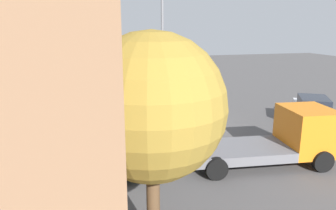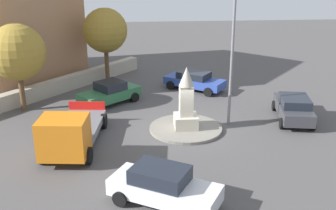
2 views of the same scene
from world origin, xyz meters
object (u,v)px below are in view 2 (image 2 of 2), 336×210
at_px(tree_near_wall, 105,31).
at_px(monument, 186,104).
at_px(tree_mid_cluster, 17,53).
at_px(corner_building, 0,5).
at_px(car_white_far_side, 163,186).
at_px(streetlamp, 233,40).
at_px(car_green_approaching, 110,93).
at_px(truck_orange_passing, 70,133).
at_px(car_dark_grey_parked_left, 293,108).
at_px(car_blue_near_island, 194,80).

bearing_deg(tree_near_wall, monument, -62.98).
bearing_deg(tree_mid_cluster, corner_building, 111.40).
distance_m(corner_building, tree_mid_cluster, 7.86).
bearing_deg(car_white_far_side, tree_near_wall, 100.56).
relative_size(streetlamp, car_green_approaching, 1.92).
bearing_deg(truck_orange_passing, tree_mid_cluster, 121.35).
bearing_deg(car_dark_grey_parked_left, car_white_far_side, -135.51).
xyz_separation_m(monument, car_dark_grey_parked_left, (6.57, 0.97, -0.79)).
xyz_separation_m(streetlamp, car_green_approaching, (-7.09, 4.10, -4.19)).
height_order(car_dark_grey_parked_left, car_white_far_side, car_white_far_side).
distance_m(car_dark_grey_parked_left, corner_building, 22.28).
distance_m(corner_building, tree_near_wall, 8.06).
relative_size(car_dark_grey_parked_left, corner_building, 0.38).
distance_m(streetlamp, truck_orange_passing, 9.93).
distance_m(truck_orange_passing, tree_mid_cluster, 7.88).
xyz_separation_m(streetlamp, car_white_far_side, (-4.37, -7.84, -4.14)).
bearing_deg(truck_orange_passing, streetlamp, 19.09).
bearing_deg(truck_orange_passing, car_dark_grey_parked_left, 14.86).
bearing_deg(corner_building, car_blue_near_island, -14.90).
relative_size(car_white_far_side, corner_building, 0.40).
xyz_separation_m(car_green_approaching, corner_building, (-8.17, 6.29, 5.07)).
xyz_separation_m(tree_near_wall, tree_mid_cluster, (-4.97, -5.73, -0.27)).
bearing_deg(monument, truck_orange_passing, -158.49).
distance_m(car_green_approaching, car_white_far_side, 12.25).
xyz_separation_m(car_green_approaching, car_blue_near_island, (6.01, 2.52, -0.04)).
bearing_deg(streetlamp, truck_orange_passing, -160.91).
distance_m(monument, truck_orange_passing, 6.52).
height_order(car_blue_near_island, car_white_far_side, car_white_far_side).
distance_m(streetlamp, car_white_far_side, 9.89).
bearing_deg(streetlamp, car_blue_near_island, 99.28).
height_order(monument, car_dark_grey_parked_left, monument).
relative_size(streetlamp, tree_near_wall, 1.43).
bearing_deg(car_blue_near_island, corner_building, 165.10).
relative_size(car_dark_grey_parked_left, truck_orange_passing, 0.72).
distance_m(monument, car_blue_near_island, 7.43).
bearing_deg(car_blue_near_island, car_dark_grey_parked_left, -51.01).
bearing_deg(car_green_approaching, tree_mid_cluster, -171.97).
height_order(streetlamp, car_dark_grey_parked_left, streetlamp).
height_order(streetlamp, car_white_far_side, streetlamp).
bearing_deg(car_blue_near_island, car_white_far_side, -102.79).
bearing_deg(corner_building, tree_near_wall, -9.69).
xyz_separation_m(car_green_approaching, car_dark_grey_parked_left, (11.07, -3.74, 0.02)).
bearing_deg(car_dark_grey_parked_left, monument, -171.64).
relative_size(monument, streetlamp, 0.43).
bearing_deg(car_white_far_side, monument, 76.19).
height_order(monument, car_blue_near_island, monument).
bearing_deg(car_dark_grey_parked_left, tree_near_wall, 142.87).
xyz_separation_m(monument, truck_orange_passing, (-6.05, -2.38, -0.51)).
xyz_separation_m(car_green_approaching, truck_orange_passing, (-1.55, -7.09, 0.31)).
bearing_deg(corner_building, streetlamp, -34.26).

